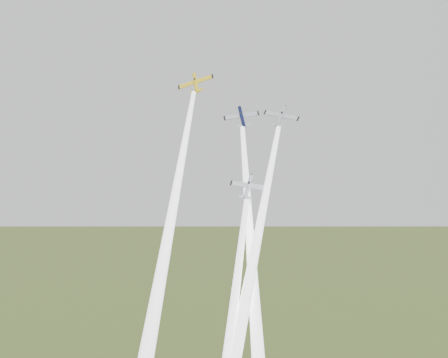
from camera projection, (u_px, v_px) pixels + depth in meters
The scene contains 7 objects.
plane_yellow at pixel (196, 83), 121.57m from camera, with size 8.11×8.05×1.27m, color gold, non-canonical shape.
smoke_trail_yellow at pixel (174, 204), 99.87m from camera, with size 2.38×2.38×60.53m, color white, non-canonical shape.
plane_navy at pixel (242, 117), 114.86m from camera, with size 7.35×7.29×1.15m, color #0C1035, non-canonical shape.
smoke_trail_navy at pixel (252, 271), 90.95m from camera, with size 2.38×2.38×66.77m, color white, non-canonical shape.
plane_silver_right at pixel (281, 117), 111.50m from camera, with size 7.18×7.13×1.13m, color #A9B1B7, non-canonical shape.
smoke_trail_silver_right at pixel (252, 268), 89.50m from camera, with size 2.38×2.38×64.03m, color white, non-canonical shape.
plane_silver_low at pixel (248, 187), 100.45m from camera, with size 6.77×6.72×1.06m, color silver, non-canonical shape.
Camera 1 is at (20.72, -112.14, 92.90)m, focal length 45.00 mm.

